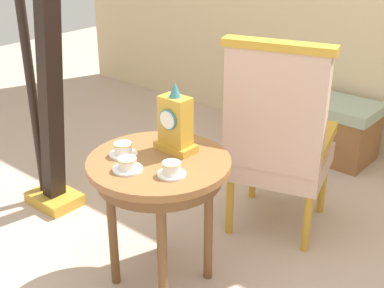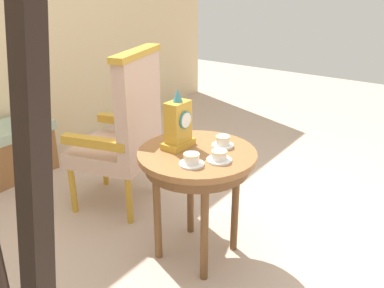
{
  "view_description": "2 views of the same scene",
  "coord_description": "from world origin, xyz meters",
  "px_view_note": "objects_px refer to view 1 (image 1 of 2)",
  "views": [
    {
      "loc": [
        1.45,
        -1.46,
        1.74
      ],
      "look_at": [
        0.03,
        0.21,
        0.74
      ],
      "focal_mm": 49.31,
      "sensor_mm": 36.0,
      "label": 1
    },
    {
      "loc": [
        -1.75,
        -1.09,
        1.58
      ],
      "look_at": [
        0.01,
        0.17,
        0.68
      ],
      "focal_mm": 38.21,
      "sensor_mm": 36.0,
      "label": 2
    }
  ],
  "objects_px": {
    "teacup_right": "(127,165)",
    "armchair": "(278,137)",
    "teacup_center": "(171,169)",
    "mantel_clock": "(175,124)",
    "teacup_left": "(123,150)",
    "window_bench": "(311,123)",
    "side_table": "(159,176)",
    "harp": "(45,92)"
  },
  "relations": [
    {
      "from": "armchair",
      "to": "harp",
      "type": "distance_m",
      "value": 1.35
    },
    {
      "from": "teacup_right",
      "to": "armchair",
      "type": "bearing_deg",
      "value": 76.54
    },
    {
      "from": "teacup_center",
      "to": "armchair",
      "type": "xyz_separation_m",
      "value": [
        0.04,
        0.81,
        -0.11
      ]
    },
    {
      "from": "teacup_left",
      "to": "mantel_clock",
      "type": "relative_size",
      "value": 0.39
    },
    {
      "from": "teacup_left",
      "to": "harp",
      "type": "distance_m",
      "value": 0.86
    },
    {
      "from": "teacup_left",
      "to": "window_bench",
      "type": "xyz_separation_m",
      "value": [
        -0.04,
        1.94,
        -0.48
      ]
    },
    {
      "from": "teacup_right",
      "to": "harp",
      "type": "distance_m",
      "value": 1.0
    },
    {
      "from": "harp",
      "to": "window_bench",
      "type": "xyz_separation_m",
      "value": [
        0.8,
        1.76,
        -0.53
      ]
    },
    {
      "from": "armchair",
      "to": "window_bench",
      "type": "bearing_deg",
      "value": 108.53
    },
    {
      "from": "teacup_center",
      "to": "harp",
      "type": "bearing_deg",
      "value": 171.12
    },
    {
      "from": "armchair",
      "to": "window_bench",
      "type": "relative_size",
      "value": 1.16
    },
    {
      "from": "teacup_left",
      "to": "mantel_clock",
      "type": "distance_m",
      "value": 0.27
    },
    {
      "from": "armchair",
      "to": "side_table",
      "type": "bearing_deg",
      "value": -103.94
    },
    {
      "from": "teacup_right",
      "to": "harp",
      "type": "height_order",
      "value": "harp"
    },
    {
      "from": "teacup_right",
      "to": "armchair",
      "type": "relative_size",
      "value": 0.12
    },
    {
      "from": "armchair",
      "to": "window_bench",
      "type": "distance_m",
      "value": 1.25
    },
    {
      "from": "window_bench",
      "to": "armchair",
      "type": "bearing_deg",
      "value": -71.47
    },
    {
      "from": "mantel_clock",
      "to": "window_bench",
      "type": "bearing_deg",
      "value": 96.2
    },
    {
      "from": "teacup_left",
      "to": "window_bench",
      "type": "distance_m",
      "value": 2.0
    },
    {
      "from": "window_bench",
      "to": "teacup_right",
      "type": "bearing_deg",
      "value": -85.38
    },
    {
      "from": "side_table",
      "to": "mantel_clock",
      "type": "relative_size",
      "value": 2.02
    },
    {
      "from": "harp",
      "to": "mantel_clock",
      "type": "bearing_deg",
      "value": 1.11
    },
    {
      "from": "teacup_center",
      "to": "armchair",
      "type": "bearing_deg",
      "value": 87.46
    },
    {
      "from": "teacup_right",
      "to": "teacup_center",
      "type": "bearing_deg",
      "value": 26.28
    },
    {
      "from": "mantel_clock",
      "to": "teacup_left",
      "type": "bearing_deg",
      "value": -127.0
    },
    {
      "from": "teacup_right",
      "to": "window_bench",
      "type": "bearing_deg",
      "value": 94.62
    },
    {
      "from": "teacup_center",
      "to": "window_bench",
      "type": "xyz_separation_m",
      "value": [
        -0.34,
        1.94,
        -0.48
      ]
    },
    {
      "from": "mantel_clock",
      "to": "armchair",
      "type": "bearing_deg",
      "value": 72.78
    },
    {
      "from": "side_table",
      "to": "teacup_left",
      "type": "relative_size",
      "value": 5.18
    },
    {
      "from": "mantel_clock",
      "to": "teacup_center",
      "type": "bearing_deg",
      "value": -52.16
    },
    {
      "from": "teacup_left",
      "to": "teacup_center",
      "type": "distance_m",
      "value": 0.3
    },
    {
      "from": "side_table",
      "to": "teacup_right",
      "type": "relative_size",
      "value": 5.09
    },
    {
      "from": "teacup_right",
      "to": "mantel_clock",
      "type": "distance_m",
      "value": 0.31
    },
    {
      "from": "harp",
      "to": "teacup_right",
      "type": "bearing_deg",
      "value": -15.48
    },
    {
      "from": "teacup_left",
      "to": "mantel_clock",
      "type": "bearing_deg",
      "value": 53.0
    },
    {
      "from": "window_bench",
      "to": "side_table",
      "type": "bearing_deg",
      "value": -83.99
    },
    {
      "from": "teacup_right",
      "to": "window_bench",
      "type": "distance_m",
      "value": 2.09
    },
    {
      "from": "side_table",
      "to": "armchair",
      "type": "relative_size",
      "value": 0.59
    },
    {
      "from": "mantel_clock",
      "to": "window_bench",
      "type": "distance_m",
      "value": 1.85
    },
    {
      "from": "teacup_right",
      "to": "armchair",
      "type": "xyz_separation_m",
      "value": [
        0.22,
        0.9,
        -0.11
      ]
    },
    {
      "from": "armchair",
      "to": "harp",
      "type": "bearing_deg",
      "value": -151.85
    },
    {
      "from": "teacup_center",
      "to": "mantel_clock",
      "type": "distance_m",
      "value": 0.27
    }
  ]
}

